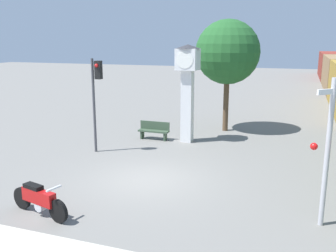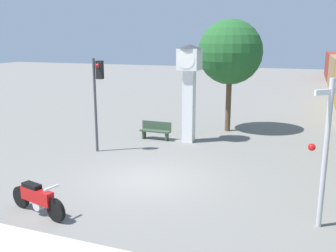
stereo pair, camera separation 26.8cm
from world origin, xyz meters
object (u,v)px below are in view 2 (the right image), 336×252
Objects in this scene: clock_tower at (189,78)px; railroad_crossing_signal at (326,149)px; motorcycle at (37,198)px; traffic_light at (97,89)px; bench at (156,130)px; street_tree at (230,52)px.

railroad_crossing_signal is (6.07, -7.22, -0.97)m from clock_tower.
traffic_light is at bearing 118.55° from motorcycle.
railroad_crossing_signal is 2.56× the size of bench.
street_tree reaches higher than motorcycle.
street_tree is (-4.71, 10.20, 2.15)m from railroad_crossing_signal.
clock_tower is 0.78× the size of street_tree.
traffic_light reaches higher than railroad_crossing_signal.
traffic_light is at bearing -136.46° from clock_tower.
traffic_light reaches higher than motorcycle.
railroad_crossing_signal is (7.75, 2.13, 1.74)m from motorcycle.
railroad_crossing_signal is at bearing -42.12° from bench.
clock_tower is 3.49m from street_tree.
clock_tower is at bearing 93.80° from motorcycle.
street_tree is at bearing 65.43° from clock_tower.
street_tree is 5.89m from bench.
street_tree is (1.37, 2.99, 1.18)m from clock_tower.
traffic_light reaches higher than bench.
traffic_light is 4.14m from bench.
motorcycle is 9.88m from clock_tower.
traffic_light is (-3.29, -3.13, -0.28)m from clock_tower.
railroad_crossing_signal is 11.44m from street_tree.
bench is (1.57, 2.96, -2.43)m from traffic_light.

